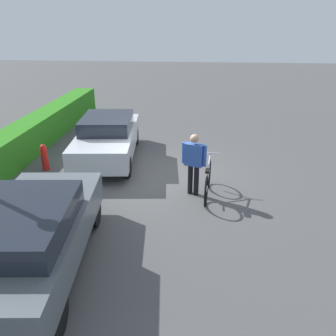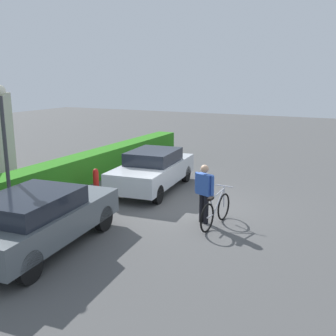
# 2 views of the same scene
# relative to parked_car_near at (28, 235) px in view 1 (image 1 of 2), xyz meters

# --- Properties ---
(ground_plane) EXTENTS (60.00, 60.00, 0.00)m
(ground_plane) POSITION_rel_parked_car_near_xyz_m (4.25, -1.78, -0.76)
(ground_plane) COLOR #4F4F4F
(hedge_row) EXTENTS (16.10, 0.90, 1.04)m
(hedge_row) POSITION_rel_parked_car_near_xyz_m (4.25, 2.85, -0.24)
(hedge_row) COLOR #2D7F1C
(hedge_row) RESTS_ON ground
(parked_car_near) EXTENTS (4.37, 2.22, 1.40)m
(parked_car_near) POSITION_rel_parked_car_near_xyz_m (0.00, 0.00, 0.00)
(parked_car_near) COLOR slate
(parked_car_near) RESTS_ON ground
(parked_car_far) EXTENTS (4.32, 2.10, 1.40)m
(parked_car_far) POSITION_rel_parked_car_near_xyz_m (5.55, 0.01, -0.03)
(parked_car_far) COLOR silver
(parked_car_far) RESTS_ON ground
(bicycle) EXTENTS (1.81, 0.50, 1.00)m
(bicycle) POSITION_rel_parked_car_near_xyz_m (3.19, -3.17, -0.35)
(bicycle) COLOR black
(bicycle) RESTS_ON ground
(person_rider) EXTENTS (0.35, 0.62, 1.63)m
(person_rider) POSITION_rel_parked_car_near_xyz_m (3.27, -2.80, 0.19)
(person_rider) COLOR black
(person_rider) RESTS_ON ground
(fire_hydrant) EXTENTS (0.20, 0.20, 0.81)m
(fire_hydrant) POSITION_rel_parked_car_near_xyz_m (4.46, 1.68, -0.35)
(fire_hydrant) COLOR red
(fire_hydrant) RESTS_ON ground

